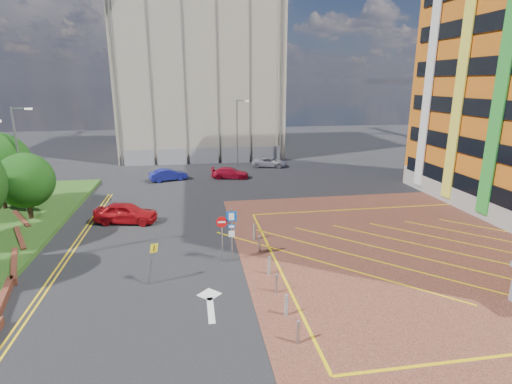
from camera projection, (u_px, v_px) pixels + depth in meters
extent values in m
plane|color=black|center=(225.00, 269.00, 22.21)|extent=(140.00, 140.00, 0.00)
cube|color=brown|center=(454.00, 252.00, 24.38)|extent=(26.00, 26.00, 0.02)
cube|color=brown|center=(2.00, 301.00, 18.61)|extent=(1.25, 4.56, 0.40)
cube|color=brown|center=(14.00, 265.00, 22.25)|extent=(1.86, 4.43, 0.40)
cube|color=brown|center=(20.00, 239.00, 25.87)|extent=(2.29, 4.27, 0.40)
cube|color=brown|center=(21.00, 220.00, 29.46)|extent=(2.69, 4.06, 0.40)
cylinder|color=#3D2B1C|center=(30.00, 207.00, 29.30)|extent=(0.36, 0.36, 1.80)
sphere|color=#13350C|center=(25.00, 180.00, 28.77)|extent=(4.00, 4.00, 4.00)
cylinder|color=#3D2B1C|center=(3.00, 195.00, 31.63)|extent=(0.36, 0.36, 2.20)
cylinder|color=#9EA0A8|center=(19.00, 161.00, 30.22)|extent=(0.16, 0.16, 8.00)
cylinder|color=#9EA0A8|center=(20.00, 108.00, 29.27)|extent=(1.20, 0.10, 0.10)
cube|color=silver|center=(28.00, 109.00, 29.37)|extent=(0.50, 0.15, 0.12)
cylinder|color=#9EA0A8|center=(237.00, 133.00, 48.38)|extent=(0.16, 0.16, 8.00)
cylinder|color=#9EA0A8|center=(242.00, 101.00, 47.44)|extent=(1.20, 0.10, 0.10)
cube|color=silver|center=(247.00, 101.00, 47.54)|extent=(0.50, 0.15, 0.12)
cylinder|color=#9EA0A8|center=(232.00, 235.00, 22.81)|extent=(0.10, 0.10, 3.20)
cube|color=#0944A2|center=(231.00, 216.00, 22.47)|extent=(0.60, 0.04, 0.60)
cube|color=white|center=(231.00, 217.00, 22.45)|extent=(0.30, 0.02, 0.42)
cube|color=#0944A2|center=(232.00, 226.00, 22.63)|extent=(0.40, 0.04, 0.25)
cube|color=white|center=(232.00, 227.00, 22.61)|extent=(0.28, 0.02, 0.14)
cube|color=white|center=(232.00, 234.00, 22.75)|extent=(0.35, 0.04, 0.35)
cylinder|color=#9EA0A8|center=(222.00, 240.00, 22.79)|extent=(0.08, 0.08, 2.70)
cylinder|color=red|center=(222.00, 222.00, 22.47)|extent=(0.64, 0.04, 0.64)
cube|color=white|center=(222.00, 222.00, 22.44)|extent=(0.44, 0.02, 0.10)
cylinder|color=#9EA0A8|center=(151.00, 265.00, 20.28)|extent=(0.54, 0.08, 2.17)
cube|color=yellow|center=(154.00, 248.00, 20.04)|extent=(0.41, 0.41, 0.53)
cylinder|color=#9EA0A8|center=(298.00, 333.00, 15.78)|extent=(0.14, 0.14, 0.90)
cylinder|color=black|center=(286.00, 306.00, 17.68)|extent=(0.14, 0.14, 0.90)
cylinder|color=#9EA0A8|center=(277.00, 284.00, 19.58)|extent=(0.14, 0.14, 0.90)
cylinder|color=black|center=(269.00, 266.00, 21.49)|extent=(0.14, 0.14, 0.90)
cylinder|color=#9EA0A8|center=(260.00, 245.00, 24.34)|extent=(0.14, 0.14, 0.90)
cylinder|color=black|center=(254.00, 233.00, 26.24)|extent=(0.14, 0.14, 0.90)
cube|color=#A49A86|center=(199.00, 75.00, 57.30)|extent=(21.20, 19.20, 22.00)
cube|color=gold|center=(211.00, 32.00, 57.91)|extent=(0.90, 0.90, 34.00)
cube|color=gray|center=(212.00, 156.00, 50.62)|extent=(21.60, 0.06, 2.00)
imported|color=#AA0E14|center=(126.00, 213.00, 29.34)|extent=(4.78, 2.67, 1.54)
imported|color=navy|center=(168.00, 175.00, 41.88)|extent=(4.12, 2.46, 1.28)
imported|color=red|center=(230.00, 173.00, 42.94)|extent=(4.27, 2.39, 1.17)
imported|color=silver|center=(269.00, 162.00, 48.70)|extent=(4.50, 2.91, 1.15)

